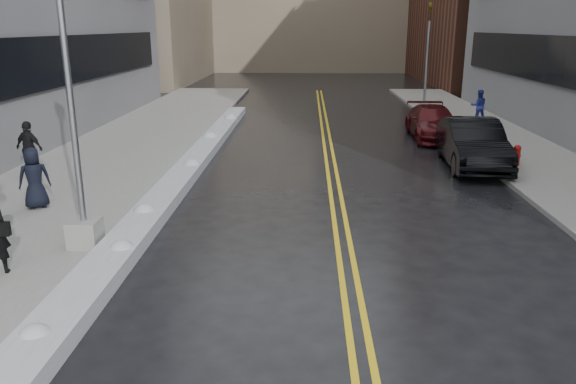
# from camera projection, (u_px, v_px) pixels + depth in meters

# --- Properties ---
(ground) EXTENTS (160.00, 160.00, 0.00)m
(ground) POSITION_uv_depth(u_px,v_px,m) (219.00, 295.00, 10.58)
(ground) COLOR black
(ground) RESTS_ON ground
(sidewalk_west) EXTENTS (5.50, 50.00, 0.15)m
(sidewalk_west) POSITION_uv_depth(u_px,v_px,m) (104.00, 164.00, 20.33)
(sidewalk_west) COLOR gray
(sidewalk_west) RESTS_ON ground
(sidewalk_east) EXTENTS (4.00, 50.00, 0.15)m
(sidewalk_east) POSITION_uv_depth(u_px,v_px,m) (544.00, 167.00, 19.80)
(sidewalk_east) COLOR gray
(sidewalk_east) RESTS_ON ground
(lane_line_left) EXTENTS (0.12, 50.00, 0.01)m
(lane_line_left) POSITION_uv_depth(u_px,v_px,m) (327.00, 168.00, 20.08)
(lane_line_left) COLOR gold
(lane_line_left) RESTS_ON ground
(lane_line_right) EXTENTS (0.12, 50.00, 0.01)m
(lane_line_right) POSITION_uv_depth(u_px,v_px,m) (336.00, 168.00, 20.07)
(lane_line_right) COLOR gold
(lane_line_right) RESTS_ON ground
(snow_ridge) EXTENTS (0.90, 30.00, 0.34)m
(snow_ridge) POSITION_uv_depth(u_px,v_px,m) (182.00, 176.00, 18.28)
(snow_ridge) COLOR silver
(snow_ridge) RESTS_ON ground
(lamppost) EXTENTS (0.65, 0.65, 7.62)m
(lamppost) POSITION_uv_depth(u_px,v_px,m) (75.00, 141.00, 11.89)
(lamppost) COLOR gray
(lamppost) RESTS_ON sidewalk_west
(fire_hydrant) EXTENTS (0.26, 0.26, 0.73)m
(fire_hydrant) POSITION_uv_depth(u_px,v_px,m) (517.00, 154.00, 19.70)
(fire_hydrant) COLOR maroon
(fire_hydrant) RESTS_ON sidewalk_east
(traffic_signal) EXTENTS (0.16, 0.20, 6.00)m
(traffic_signal) POSITION_uv_depth(u_px,v_px,m) (427.00, 52.00, 32.32)
(traffic_signal) COLOR gray
(traffic_signal) RESTS_ON sidewalk_east
(pedestrian_c) EXTENTS (0.96, 0.85, 1.66)m
(pedestrian_c) POSITION_uv_depth(u_px,v_px,m) (34.00, 178.00, 14.96)
(pedestrian_c) COLOR black
(pedestrian_c) RESTS_ON sidewalk_west
(pedestrian_d) EXTENTS (1.13, 0.76, 1.78)m
(pedestrian_d) POSITION_uv_depth(u_px,v_px,m) (30.00, 148.00, 18.29)
(pedestrian_d) COLOR black
(pedestrian_d) RESTS_ON sidewalk_west
(pedestrian_east) EXTENTS (0.84, 0.68, 1.64)m
(pedestrian_east) POSITION_uv_depth(u_px,v_px,m) (479.00, 106.00, 28.47)
(pedestrian_east) COLOR navy
(pedestrian_east) RESTS_ON sidewalk_east
(car_black) EXTENTS (2.10, 5.27, 1.71)m
(car_black) POSITION_uv_depth(u_px,v_px,m) (472.00, 144.00, 19.95)
(car_black) COLOR black
(car_black) RESTS_ON ground
(car_maroon) EXTENTS (2.13, 4.97, 1.43)m
(car_maroon) POSITION_uv_depth(u_px,v_px,m) (433.00, 123.00, 25.12)
(car_maroon) COLOR #430A0E
(car_maroon) RESTS_ON ground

